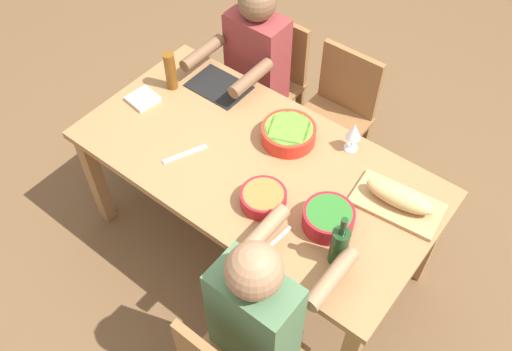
% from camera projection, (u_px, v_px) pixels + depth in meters
% --- Properties ---
extents(ground_plane, '(8.00, 8.00, 0.00)m').
position_uv_depth(ground_plane, '(256.00, 243.00, 3.24)').
color(ground_plane, brown).
extents(dining_table, '(1.78, 0.91, 0.74)m').
position_uv_depth(dining_table, '(256.00, 172.00, 2.73)').
color(dining_table, '#9E7044').
rests_on(dining_table, ground_plane).
extents(chair_near_center, '(0.40, 0.40, 0.85)m').
position_uv_depth(chair_near_center, '(337.00, 111.00, 3.25)').
color(chair_near_center, olive).
rests_on(chair_near_center, ground_plane).
extents(chair_near_right, '(0.40, 0.40, 0.85)m').
position_uv_depth(chair_near_right, '(271.00, 77.00, 3.45)').
color(chair_near_right, olive).
rests_on(chair_near_right, ground_plane).
extents(diner_near_right, '(0.41, 0.53, 1.20)m').
position_uv_depth(diner_near_right, '(253.00, 65.00, 3.19)').
color(diner_near_right, '#2D2D38').
rests_on(diner_near_right, ground_plane).
extents(diner_far_left, '(0.41, 0.53, 1.20)m').
position_uv_depth(diner_far_left, '(261.00, 313.00, 2.21)').
color(diner_far_left, '#2D2D38').
rests_on(diner_far_left, ground_plane).
extents(serving_bowl_greens, '(0.23, 0.23, 0.09)m').
position_uv_depth(serving_bowl_greens, '(328.00, 218.00, 2.39)').
color(serving_bowl_greens, '#B21923').
rests_on(serving_bowl_greens, dining_table).
extents(serving_bowl_fruit, '(0.21, 0.21, 0.07)m').
position_uv_depth(serving_bowl_fruit, '(263.00, 198.00, 2.48)').
color(serving_bowl_fruit, '#B21923').
rests_on(serving_bowl_fruit, dining_table).
extents(serving_bowl_salad, '(0.27, 0.27, 0.08)m').
position_uv_depth(serving_bowl_salad, '(288.00, 133.00, 2.72)').
color(serving_bowl_salad, red).
rests_on(serving_bowl_salad, dining_table).
extents(cutting_board, '(0.42, 0.26, 0.02)m').
position_uv_depth(cutting_board, '(397.00, 204.00, 2.49)').
color(cutting_board, tan).
rests_on(cutting_board, dining_table).
extents(bread_loaf, '(0.33, 0.14, 0.09)m').
position_uv_depth(bread_loaf, '(400.00, 197.00, 2.45)').
color(bread_loaf, tan).
rests_on(bread_loaf, cutting_board).
extents(wine_bottle, '(0.08, 0.08, 0.29)m').
position_uv_depth(wine_bottle, '(339.00, 245.00, 2.24)').
color(wine_bottle, '#193819').
rests_on(wine_bottle, dining_table).
extents(beer_bottle, '(0.06, 0.06, 0.22)m').
position_uv_depth(beer_bottle, '(171.00, 71.00, 2.92)').
color(beer_bottle, brown).
rests_on(beer_bottle, dining_table).
extents(wine_glass, '(0.08, 0.08, 0.17)m').
position_uv_depth(wine_glass, '(354.00, 132.00, 2.63)').
color(wine_glass, silver).
rests_on(wine_glass, dining_table).
extents(placemat_near_right, '(0.32, 0.23, 0.01)m').
position_uv_depth(placemat_near_right, '(219.00, 86.00, 3.00)').
color(placemat_near_right, black).
rests_on(placemat_near_right, dining_table).
extents(fork_far_left, '(0.03, 0.17, 0.01)m').
position_uv_depth(fork_far_left, '(277.00, 239.00, 2.38)').
color(fork_far_left, silver).
rests_on(fork_far_left, dining_table).
extents(carving_knife, '(0.12, 0.22, 0.01)m').
position_uv_depth(carving_knife, '(185.00, 154.00, 2.69)').
color(carving_knife, silver).
rests_on(carving_knife, dining_table).
extents(napkin_stack, '(0.16, 0.16, 0.02)m').
position_uv_depth(napkin_stack, '(143.00, 99.00, 2.93)').
color(napkin_stack, white).
rests_on(napkin_stack, dining_table).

